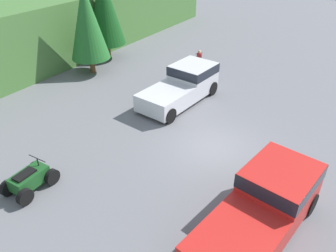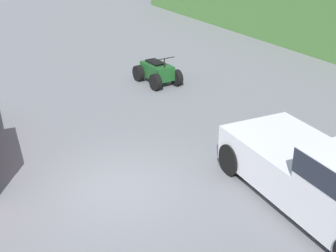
{
  "view_description": "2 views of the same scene",
  "coord_description": "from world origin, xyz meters",
  "px_view_note": "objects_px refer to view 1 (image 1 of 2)",
  "views": [
    {
      "loc": [
        -11.69,
        -5.03,
        8.97
      ],
      "look_at": [
        -0.82,
        1.99,
        0.95
      ],
      "focal_mm": 35.0,
      "sensor_mm": 36.0,
      "label": 1
    },
    {
      "loc": [
        9.2,
        -3.91,
        6.27
      ],
      "look_at": [
        -0.82,
        1.99,
        0.95
      ],
      "focal_mm": 50.0,
      "sensor_mm": 36.0,
      "label": 2
    }
  ],
  "objects_px": {
    "dirt_bike": "(204,66)",
    "quad_atv": "(30,180)",
    "pickup_truck_second": "(184,84)",
    "pickup_truck_red": "(265,204)",
    "rider_person": "(199,61)"
  },
  "relations": [
    {
      "from": "pickup_truck_second",
      "to": "pickup_truck_red",
      "type": "bearing_deg",
      "value": -128.64
    },
    {
      "from": "quad_atv",
      "to": "rider_person",
      "type": "xyz_separation_m",
      "value": [
        13.88,
        0.01,
        0.47
      ]
    },
    {
      "from": "rider_person",
      "to": "pickup_truck_red",
      "type": "bearing_deg",
      "value": 140.27
    },
    {
      "from": "pickup_truck_red",
      "to": "quad_atv",
      "type": "bearing_deg",
      "value": 119.1
    },
    {
      "from": "pickup_truck_second",
      "to": "dirt_bike",
      "type": "relative_size",
      "value": 2.68
    },
    {
      "from": "pickup_truck_second",
      "to": "dirt_bike",
      "type": "height_order",
      "value": "pickup_truck_second"
    },
    {
      "from": "pickup_truck_second",
      "to": "rider_person",
      "type": "relative_size",
      "value": 3.21
    },
    {
      "from": "dirt_bike",
      "to": "quad_atv",
      "type": "height_order",
      "value": "dirt_bike"
    },
    {
      "from": "pickup_truck_red",
      "to": "rider_person",
      "type": "distance_m",
      "value": 13.58
    },
    {
      "from": "pickup_truck_red",
      "to": "rider_person",
      "type": "relative_size",
      "value": 3.44
    },
    {
      "from": "dirt_bike",
      "to": "quad_atv",
      "type": "xyz_separation_m",
      "value": [
        -14.26,
        0.22,
        -0.03
      ]
    },
    {
      "from": "pickup_truck_red",
      "to": "pickup_truck_second",
      "type": "height_order",
      "value": "same"
    },
    {
      "from": "pickup_truck_red",
      "to": "rider_person",
      "type": "height_order",
      "value": "pickup_truck_red"
    },
    {
      "from": "pickup_truck_second",
      "to": "quad_atv",
      "type": "relative_size",
      "value": 2.73
    },
    {
      "from": "pickup_truck_second",
      "to": "quad_atv",
      "type": "height_order",
      "value": "pickup_truck_second"
    }
  ]
}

